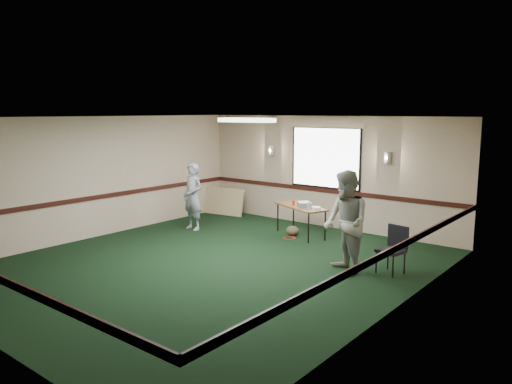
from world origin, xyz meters
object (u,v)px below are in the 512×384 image
Objects in this scene: projector at (304,204)px; person_right at (346,223)px; folding_table at (301,208)px; conference_chair at (394,246)px; person_left at (193,197)px.

projector is 2.66m from person_right.
folding_table is 4.65× the size of projector.
conference_chair is 0.96m from person_right.
projector is 2.89m from conference_chair.
projector is 2.68m from person_left.
person_left is 4.51m from person_right.
person_left reaches higher than conference_chair.
folding_table is at bearing -148.37° from projector.
projector is (0.10, -0.02, 0.10)m from folding_table.
person_right is at bearing -17.69° from folding_table.
folding_table is 0.82× the size of person_right.
conference_chair is 5.10m from person_left.
person_left is at bearing -151.73° from person_right.
folding_table is 2.99m from conference_chair.
person_left reaches higher than projector.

